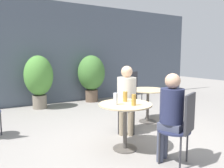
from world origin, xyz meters
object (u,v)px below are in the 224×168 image
object	(u,v)px
beer_glass_1	(125,96)
beer_glass_2	(116,99)
seated_person_0	(171,109)
seated_person_1	(127,94)
potted_plant_1	(91,74)
cafe_table_near	(125,113)
cafe_table_far	(148,96)
bistro_chair_1	(127,101)
bistro_chair_3	(134,85)
beer_glass_0	(134,100)
potted_plant_0	(39,77)
bistro_chair_0	(182,123)

from	to	relation	value
beer_glass_1	beer_glass_2	world-z (taller)	beer_glass_2
seated_person_0	beer_glass_1	distance (m)	0.80
seated_person_1	potted_plant_1	xyz separation A→B (m)	(0.62, 2.91, 0.12)
potted_plant_1	cafe_table_near	bearing A→B (deg)	-106.30
cafe_table_far	bistro_chair_1	distance (m)	0.74
beer_glass_1	potted_plant_1	bearing A→B (deg)	74.44
seated_person_0	cafe_table_far	bearing A→B (deg)	-144.63
beer_glass_1	beer_glass_2	distance (m)	0.28
cafe_table_far	bistro_chair_3	distance (m)	1.92
seated_person_1	beer_glass_2	xyz separation A→B (m)	(-0.56, -0.56, 0.06)
beer_glass_0	potted_plant_1	distance (m)	3.77
potted_plant_0	seated_person_0	bearing A→B (deg)	-77.61
bistro_chair_3	cafe_table_far	bearing A→B (deg)	-112.42
beer_glass_0	potted_plant_0	world-z (taller)	potted_plant_0
seated_person_0	beer_glass_0	xyz separation A→B (m)	(-0.25, 0.48, 0.07)
cafe_table_far	beer_glass_2	size ratio (longest dim) A/B	4.68
seated_person_1	bistro_chair_3	bearing A→B (deg)	86.98
cafe_table_near	bistro_chair_0	distance (m)	0.85
seated_person_0	beer_glass_2	size ratio (longest dim) A/B	6.84
beer_glass_0	potted_plant_0	bearing A→B (deg)	100.08
cafe_table_near	potted_plant_0	xyz separation A→B (m)	(-0.58, 3.35, 0.28)
potted_plant_0	bistro_chair_1	bearing A→B (deg)	-68.06
seated_person_1	cafe_table_far	bearing A→B (deg)	60.10
beer_glass_0	beer_glass_2	xyz separation A→B (m)	(-0.20, 0.17, 0.01)
cafe_table_far	potted_plant_1	size ratio (longest dim) A/B	0.57
seated_person_0	beer_glass_1	world-z (taller)	seated_person_0
cafe_table_near	beer_glass_1	size ratio (longest dim) A/B	5.08
bistro_chair_1	potted_plant_1	xyz separation A→B (m)	(0.53, 2.79, 0.29)
seated_person_1	beer_glass_1	xyz separation A→B (m)	(-0.31, -0.43, 0.05)
cafe_table_far	beer_glass_1	xyz separation A→B (m)	(-1.10, -0.80, 0.21)
beer_glass_1	bistro_chair_3	bearing A→B (deg)	52.37
bistro_chair_0	beer_glass_2	bearing A→B (deg)	-81.47
cafe_table_near	seated_person_0	bearing A→B (deg)	-64.98
bistro_chair_0	seated_person_1	size ratio (longest dim) A/B	0.77
bistro_chair_0	potted_plant_1	distance (m)	4.32
bistro_chair_1	seated_person_1	world-z (taller)	seated_person_1
bistro_chair_1	potted_plant_1	world-z (taller)	potted_plant_1
cafe_table_near	potted_plant_1	bearing A→B (deg)	73.70
seated_person_1	beer_glass_0	world-z (taller)	seated_person_1
bistro_chair_0	beer_glass_0	distance (m)	0.73
cafe_table_near	beer_glass_2	size ratio (longest dim) A/B	4.57
beer_glass_1	bistro_chair_0	bearing A→B (deg)	-73.19
cafe_table_far	bistro_chair_3	xyz separation A→B (m)	(0.85, 1.73, -0.01)
beer_glass_0	bistro_chair_3	bearing A→B (deg)	54.75
seated_person_0	potted_plant_0	size ratio (longest dim) A/B	0.83
bistro_chair_3	seated_person_0	size ratio (longest dim) A/B	0.80
cafe_table_near	bistro_chair_1	xyz separation A→B (m)	(0.49, 0.70, -0.01)
beer_glass_0	beer_glass_1	size ratio (longest dim) A/B	1.03
seated_person_0	beer_glass_1	bearing A→B (deg)	-99.81
seated_person_0	potted_plant_0	world-z (taller)	potted_plant_0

